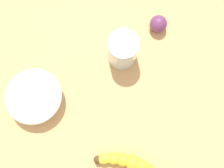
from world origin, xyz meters
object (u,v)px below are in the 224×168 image
object	(u,v)px
ceramic_bowl	(35,97)
plum_fruit	(158,24)
smoothie_glass	(123,50)
banana	(131,165)

from	to	relation	value
ceramic_bowl	plum_fruit	xyz separation A→B (cm)	(39.01, -8.68, -0.27)
ceramic_bowl	smoothie_glass	bearing A→B (deg)	-16.84
banana	plum_fruit	size ratio (longest dim) A/B	3.52
smoothie_glass	ceramic_bowl	size ratio (longest dim) A/B	0.68
ceramic_bowl	plum_fruit	world-z (taller)	plum_fruit
smoothie_glass	ceramic_bowl	distance (cm)	26.67
banana	plum_fruit	xyz separation A→B (cm)	(32.95, 21.74, 0.56)
banana	smoothie_glass	size ratio (longest dim) A/B	1.69
smoothie_glass	plum_fruit	size ratio (longest dim) A/B	2.08
ceramic_bowl	plum_fruit	distance (cm)	39.97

